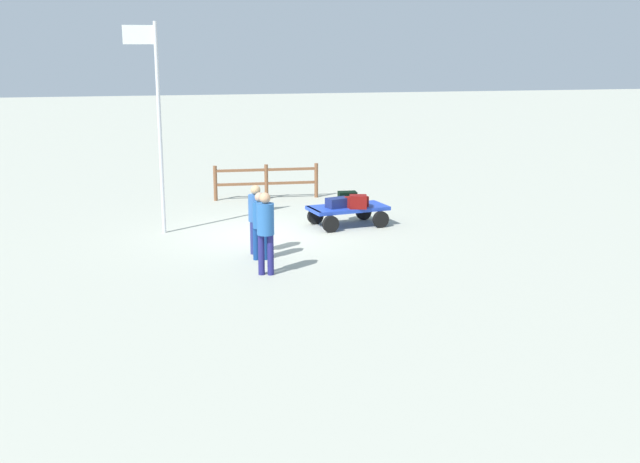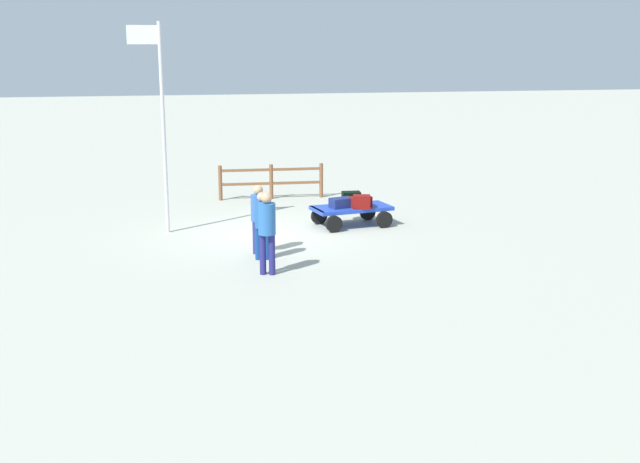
{
  "view_description": "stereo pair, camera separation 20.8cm",
  "coord_description": "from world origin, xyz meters",
  "views": [
    {
      "loc": [
        3.08,
        20.03,
        4.86
      ],
      "look_at": [
        -0.12,
        6.0,
        1.46
      ],
      "focal_mm": 44.59,
      "sensor_mm": 36.0,
      "label": 1
    },
    {
      "loc": [
        2.87,
        20.08,
        4.86
      ],
      "look_at": [
        -0.12,
        6.0,
        1.46
      ],
      "focal_mm": 44.59,
      "sensor_mm": 36.0,
      "label": 2
    }
  ],
  "objects": [
    {
      "name": "ground_plane",
      "position": [
        0.0,
        0.0,
        0.0
      ],
      "size": [
        120.0,
        120.0,
        0.0
      ],
      "primitive_type": "plane",
      "color": "#AAAC9C"
    },
    {
      "name": "wooden_fence",
      "position": [
        -0.83,
        -4.9,
        0.64
      ],
      "size": [
        3.37,
        0.29,
        1.12
      ],
      "color": "brown",
      "rests_on": "ground"
    },
    {
      "name": "suitcase_olive",
      "position": [
        -2.58,
        -0.21,
        0.73
      ],
      "size": [
        0.53,
        0.46,
        0.36
      ],
      "color": "maroon",
      "rests_on": "luggage_cart"
    },
    {
      "name": "suitcase_grey",
      "position": [
        -2.08,
        -0.43,
        0.68
      ],
      "size": [
        0.7,
        0.53,
        0.26
      ],
      "color": "navy",
      "rests_on": "luggage_cart"
    },
    {
      "name": "flagpole",
      "position": [
        2.63,
        -0.83,
        3.1
      ],
      "size": [
        0.86,
        0.1,
        5.43
      ],
      "color": "silver",
      "rests_on": "ground"
    },
    {
      "name": "suitcase_navy",
      "position": [
        -2.51,
        -1.06,
        0.7
      ],
      "size": [
        0.52,
        0.37,
        0.31
      ],
      "color": "black",
      "rests_on": "luggage_cart"
    },
    {
      "name": "worker_supervisor",
      "position": [
        0.55,
        3.68,
        1.08
      ],
      "size": [
        0.47,
        0.47,
        1.81
      ],
      "color": "navy",
      "rests_on": "ground"
    },
    {
      "name": "suitcase_maroon",
      "position": [
        -2.59,
        -0.41,
        0.69
      ],
      "size": [
        0.66,
        0.45,
        0.28
      ],
      "color": "maroon",
      "rests_on": "luggage_cart"
    },
    {
      "name": "luggage_cart",
      "position": [
        -2.36,
        -0.53,
        0.42
      ],
      "size": [
        2.26,
        1.5,
        0.55
      ],
      "color": "#203FB4",
      "rests_on": "ground"
    },
    {
      "name": "worker_lead",
      "position": [
        0.49,
        1.83,
        0.97
      ],
      "size": [
        0.49,
        0.49,
        1.65
      ],
      "color": "navy",
      "rests_on": "ground"
    },
    {
      "name": "worker_trailing",
      "position": [
        0.48,
        2.42,
        0.91
      ],
      "size": [
        0.37,
        0.37,
        1.58
      ],
      "color": "navy",
      "rests_on": "ground"
    }
  ]
}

